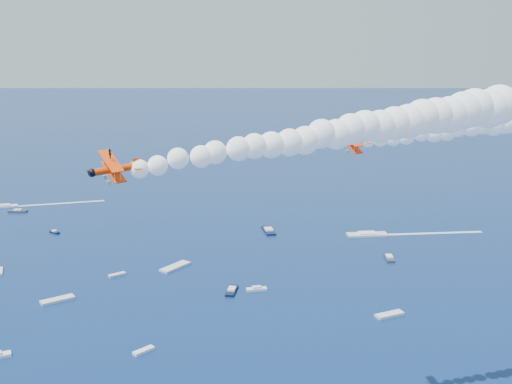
{
  "coord_description": "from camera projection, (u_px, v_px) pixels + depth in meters",
  "views": [
    {
      "loc": [
        5.29,
        -75.63,
        72.2
      ],
      "look_at": [
        3.89,
        16.48,
        50.07
      ],
      "focal_mm": 44.06,
      "sensor_mm": 36.0,
      "label": 1
    }
  ],
  "objects": [
    {
      "name": "smoke_trail_trail",
      "position": [
        344.0,
        132.0,
        89.13
      ],
      "size": [
        68.55,
        57.02,
        11.57
      ],
      "primitive_type": null,
      "rotation": [
        0.0,
        0.0,
        3.61
      ],
      "color": "white"
    },
    {
      "name": "spectator_boats",
      "position": [
        228.0,
        270.0,
        202.92
      ],
      "size": [
        248.06,
        160.48,
        0.7
      ],
      "color": "silver",
      "rests_on": "ground"
    },
    {
      "name": "biplane_trail",
      "position": [
        115.0,
        169.0,
        75.67
      ],
      "size": [
        8.98,
        9.89,
        6.09
      ],
      "primitive_type": null,
      "rotation": [
        -0.21,
        0.07,
        3.61
      ],
      "color": "#EB3804"
    },
    {
      "name": "boat_wakes",
      "position": [
        194.0,
        256.0,
        217.17
      ],
      "size": [
        196.36,
        190.56,
        0.04
      ],
      "color": "white",
      "rests_on": "ground"
    },
    {
      "name": "biplane_lead",
      "position": [
        352.0,
        142.0,
        111.01
      ],
      "size": [
        8.8,
        10.28,
        7.43
      ],
      "primitive_type": null,
      "rotation": [
        -0.36,
        0.07,
        3.42
      ],
      "color": "#F13205"
    }
  ]
}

